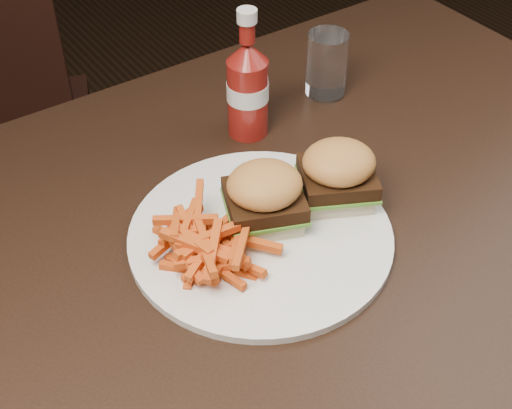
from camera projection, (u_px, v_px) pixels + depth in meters
dining_table at (285, 219)px, 0.96m from camera, size 1.20×0.80×0.04m
plate at (260, 235)px, 0.90m from camera, size 0.33×0.33×0.01m
sandwich_half_a at (264, 214)px, 0.90m from camera, size 0.11×0.10×0.02m
sandwich_half_b at (336, 192)px, 0.93m from camera, size 0.11×0.11×0.02m
fries_pile at (204, 246)px, 0.85m from camera, size 0.15×0.15×0.05m
ketchup_bottle at (248, 98)px, 1.03m from camera, size 0.06×0.06×0.12m
tumbler at (327, 64)px, 1.11m from camera, size 0.08×0.08×0.10m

